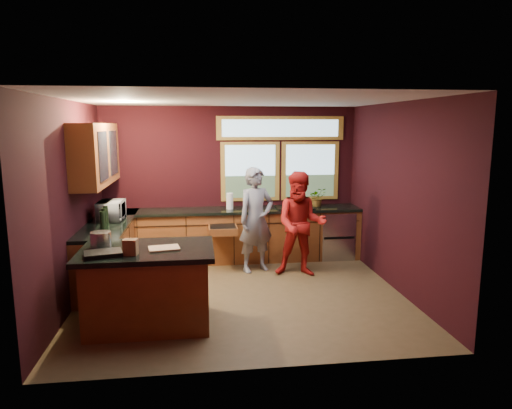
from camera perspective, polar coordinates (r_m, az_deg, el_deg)
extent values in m
plane|color=brown|center=(6.59, -1.73, -11.22)|extent=(4.50, 4.50, 0.00)
cube|color=black|center=(8.20, -3.16, 2.72)|extent=(4.50, 0.02, 2.70)
cube|color=black|center=(4.29, 0.84, -3.93)|extent=(4.50, 0.02, 2.70)
cube|color=black|center=(6.42, -22.20, -0.02)|extent=(0.02, 4.00, 2.70)
cube|color=black|center=(6.83, 17.36, 0.82)|extent=(0.02, 4.00, 2.70)
cube|color=silver|center=(6.16, -1.86, 12.93)|extent=(4.50, 4.00, 0.02)
cube|color=#91B7C9|center=(8.20, -0.72, 4.13)|extent=(1.06, 0.02, 1.06)
cube|color=#91B7C9|center=(8.40, 6.78, 4.20)|extent=(1.06, 0.02, 1.06)
cube|color=#A67C30|center=(8.24, 3.12, 9.51)|extent=(2.30, 0.02, 0.42)
cube|color=brown|center=(7.13, -19.40, 5.94)|extent=(0.36, 1.80, 0.90)
cube|color=brown|center=(8.08, -2.94, -3.97)|extent=(4.50, 0.60, 0.88)
cube|color=black|center=(7.97, -2.96, -0.74)|extent=(4.50, 0.64, 0.05)
cube|color=#B7B7BC|center=(8.40, 9.78, -3.66)|extent=(0.60, 0.58, 0.85)
cube|color=black|center=(8.10, 4.84, -0.59)|extent=(0.66, 0.46, 0.05)
cube|color=brown|center=(7.36, -17.80, -5.83)|extent=(0.60, 2.30, 0.88)
cube|color=black|center=(7.25, -17.92, -2.28)|extent=(0.64, 2.30, 0.05)
cube|color=brown|center=(5.68, -13.25, -10.29)|extent=(1.40, 0.90, 0.88)
cube|color=black|center=(5.53, -13.45, -5.67)|extent=(1.55, 1.05, 0.06)
imported|color=slate|center=(7.40, 0.02, -1.94)|extent=(0.73, 0.62, 1.71)
imported|color=#A51613|center=(7.22, 5.62, -2.48)|extent=(0.93, 0.79, 1.66)
imported|color=#999999|center=(7.34, -17.65, -0.73)|extent=(0.37, 0.54, 0.30)
imported|color=#999999|center=(8.25, 7.70, 0.92)|extent=(0.30, 0.26, 0.34)
cylinder|color=white|center=(7.95, -3.30, 0.44)|extent=(0.12, 0.12, 0.28)
cube|color=tan|center=(5.46, -11.42, -5.38)|extent=(0.39, 0.31, 0.02)
cylinder|color=#B9B9BE|center=(5.73, -18.83, -4.15)|extent=(0.24, 0.24, 0.18)
cube|color=brown|center=(5.28, -15.40, -5.15)|extent=(0.17, 0.14, 0.18)
cube|color=black|center=(5.35, -18.57, -5.85)|extent=(0.46, 0.37, 0.05)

